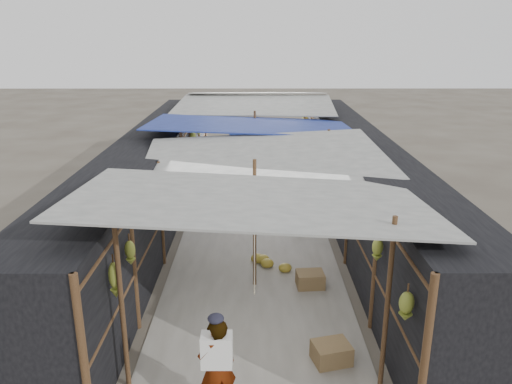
{
  "coord_description": "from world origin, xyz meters",
  "views": [
    {
      "loc": [
        0.01,
        -5.96,
        4.83
      ],
      "look_at": [
        0.03,
        5.23,
        1.25
      ],
      "focal_mm": 35.0,
      "sensor_mm": 36.0,
      "label": 1
    }
  ],
  "objects_px": {
    "crate_near": "(331,353)",
    "shopper_blue": "(228,186)",
    "vendor_elderly": "(217,367)",
    "black_basin": "(299,173)",
    "vendor_seated": "(322,218)"
  },
  "relations": [
    {
      "from": "black_basin",
      "to": "vendor_seated",
      "type": "height_order",
      "value": "vendor_seated"
    },
    {
      "from": "crate_near",
      "to": "vendor_elderly",
      "type": "relative_size",
      "value": 0.39
    },
    {
      "from": "crate_near",
      "to": "black_basin",
      "type": "xyz_separation_m",
      "value": [
        0.4,
        10.51,
        -0.08
      ]
    },
    {
      "from": "vendor_elderly",
      "to": "black_basin",
      "type": "bearing_deg",
      "value": -124.12
    },
    {
      "from": "black_basin",
      "to": "shopper_blue",
      "type": "height_order",
      "value": "shopper_blue"
    },
    {
      "from": "black_basin",
      "to": "vendor_elderly",
      "type": "height_order",
      "value": "vendor_elderly"
    },
    {
      "from": "crate_near",
      "to": "vendor_elderly",
      "type": "height_order",
      "value": "vendor_elderly"
    },
    {
      "from": "shopper_blue",
      "to": "vendor_seated",
      "type": "distance_m",
      "value": 2.75
    },
    {
      "from": "shopper_blue",
      "to": "crate_near",
      "type": "bearing_deg",
      "value": -94.74
    },
    {
      "from": "vendor_elderly",
      "to": "vendor_seated",
      "type": "height_order",
      "value": "vendor_elderly"
    },
    {
      "from": "crate_near",
      "to": "shopper_blue",
      "type": "bearing_deg",
      "value": 91.83
    },
    {
      "from": "vendor_elderly",
      "to": "shopper_blue",
      "type": "bearing_deg",
      "value": -112.12
    },
    {
      "from": "shopper_blue",
      "to": "vendor_seated",
      "type": "height_order",
      "value": "shopper_blue"
    },
    {
      "from": "crate_near",
      "to": "vendor_seated",
      "type": "bearing_deg",
      "value": 69.67
    },
    {
      "from": "vendor_elderly",
      "to": "shopper_blue",
      "type": "distance_m",
      "value": 7.49
    }
  ]
}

